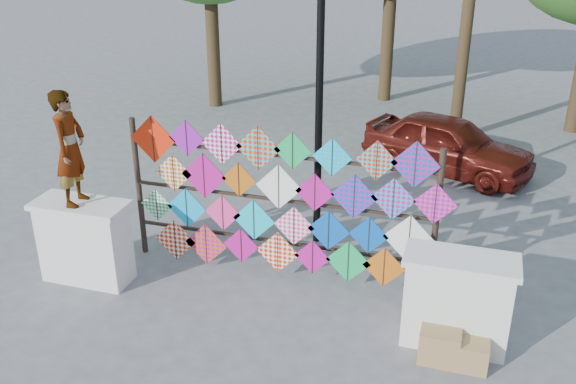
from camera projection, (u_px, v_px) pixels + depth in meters
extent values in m
plane|color=gray|center=(261.00, 300.00, 9.26)|extent=(80.00, 80.00, 0.00)
cube|color=white|center=(85.00, 244.00, 9.56)|extent=(1.30, 0.55, 1.20)
cube|color=white|center=(80.00, 205.00, 9.30)|extent=(1.40, 0.65, 0.08)
cube|color=white|center=(456.00, 304.00, 8.12)|extent=(1.30, 0.55, 1.20)
cube|color=white|center=(462.00, 260.00, 7.86)|extent=(1.40, 0.65, 0.08)
cylinder|color=black|center=(139.00, 188.00, 10.10)|extent=(0.09, 0.09, 2.30)
cylinder|color=black|center=(436.00, 227.00, 8.87)|extent=(0.09, 0.09, 2.30)
cube|color=black|center=(278.00, 241.00, 9.73)|extent=(4.60, 0.04, 0.04)
cube|color=black|center=(278.00, 200.00, 9.45)|extent=(4.60, 0.04, 0.04)
cube|color=black|center=(277.00, 155.00, 9.16)|extent=(4.60, 0.04, 0.04)
cube|color=red|center=(153.00, 139.00, 9.60)|extent=(0.75, 0.01, 0.75)
cube|color=black|center=(153.00, 139.00, 9.59)|extent=(0.01, 0.01, 0.74)
cube|color=purple|center=(187.00, 138.00, 9.42)|extent=(0.56, 0.01, 0.56)
cube|color=black|center=(186.00, 139.00, 9.41)|extent=(0.01, 0.01, 0.55)
cube|color=#C01285|center=(222.00, 144.00, 9.29)|extent=(0.64, 0.01, 0.64)
cube|color=black|center=(221.00, 144.00, 9.28)|extent=(0.01, 0.01, 0.62)
cube|color=#0DC6DD|center=(258.00, 148.00, 9.14)|extent=(0.68, 0.01, 0.68)
cube|color=black|center=(258.00, 148.00, 9.13)|extent=(0.01, 0.01, 0.67)
cube|color=#15AE54|center=(293.00, 151.00, 8.99)|extent=(0.56, 0.01, 0.56)
cube|color=black|center=(292.00, 151.00, 8.98)|extent=(0.01, 0.01, 0.55)
cube|color=#0AABF2|center=(332.00, 157.00, 8.85)|extent=(0.56, 0.01, 0.56)
cube|color=black|center=(332.00, 158.00, 8.84)|extent=(0.01, 0.01, 0.55)
cube|color=#0DC6DD|center=(377.00, 161.00, 8.68)|extent=(0.58, 0.01, 0.58)
cube|color=black|center=(377.00, 161.00, 8.67)|extent=(0.01, 0.01, 0.57)
cube|color=#C01285|center=(415.00, 165.00, 8.54)|extent=(0.67, 0.01, 0.67)
cube|color=black|center=(415.00, 165.00, 8.53)|extent=(0.01, 0.01, 0.66)
cube|color=white|center=(174.00, 173.00, 9.68)|extent=(0.60, 0.01, 0.60)
cube|color=black|center=(173.00, 173.00, 9.67)|extent=(0.01, 0.01, 0.59)
cube|color=#C01285|center=(204.00, 176.00, 9.54)|extent=(0.73, 0.01, 0.73)
cube|color=black|center=(204.00, 176.00, 9.53)|extent=(0.01, 0.01, 0.71)
cube|color=#C65F12|center=(239.00, 180.00, 9.39)|extent=(0.54, 0.01, 0.54)
cube|color=black|center=(238.00, 180.00, 9.38)|extent=(0.01, 0.01, 0.53)
cube|color=white|center=(279.00, 187.00, 9.24)|extent=(0.70, 0.01, 0.70)
cube|color=black|center=(279.00, 187.00, 9.23)|extent=(0.01, 0.01, 0.69)
cube|color=#C01285|center=(315.00, 193.00, 9.11)|extent=(0.58, 0.01, 0.58)
cube|color=black|center=(315.00, 193.00, 9.09)|extent=(0.01, 0.01, 0.57)
cube|color=purple|center=(354.00, 196.00, 8.95)|extent=(0.67, 0.01, 0.67)
cube|color=black|center=(354.00, 197.00, 8.94)|extent=(0.01, 0.01, 0.66)
cube|color=#C01285|center=(393.00, 199.00, 8.79)|extent=(0.63, 0.01, 0.63)
cube|color=black|center=(393.00, 199.00, 8.78)|extent=(0.01, 0.01, 0.62)
cube|color=#F83587|center=(435.00, 204.00, 8.64)|extent=(0.60, 0.01, 0.60)
cube|color=black|center=(435.00, 204.00, 8.63)|extent=(0.01, 0.01, 0.59)
cube|color=#15AE54|center=(157.00, 205.00, 9.95)|extent=(0.54, 0.01, 0.54)
cube|color=black|center=(157.00, 205.00, 9.94)|extent=(0.01, 0.01, 0.53)
cube|color=#0AABF2|center=(187.00, 208.00, 9.81)|extent=(0.65, 0.01, 0.65)
cube|color=black|center=(186.00, 208.00, 9.80)|extent=(0.01, 0.01, 0.64)
cube|color=#F83587|center=(223.00, 213.00, 9.65)|extent=(0.58, 0.01, 0.58)
cube|color=black|center=(222.00, 213.00, 9.64)|extent=(0.01, 0.01, 0.57)
cube|color=#0DC6DD|center=(254.00, 220.00, 9.54)|extent=(0.67, 0.01, 0.67)
cube|color=black|center=(254.00, 220.00, 9.53)|extent=(0.01, 0.01, 0.65)
cube|color=#F83587|center=(294.00, 226.00, 9.38)|extent=(0.63, 0.01, 0.63)
cube|color=black|center=(294.00, 226.00, 9.37)|extent=(0.01, 0.01, 0.62)
cube|color=#0850BA|center=(329.00, 230.00, 9.24)|extent=(0.63, 0.01, 0.63)
cube|color=black|center=(328.00, 231.00, 9.23)|extent=(0.01, 0.01, 0.62)
cube|color=#0850BA|center=(369.00, 235.00, 9.07)|extent=(0.58, 0.01, 0.58)
cube|color=black|center=(369.00, 236.00, 9.06)|extent=(0.01, 0.01, 0.57)
cube|color=white|center=(409.00, 239.00, 8.91)|extent=(0.74, 0.01, 0.74)
cube|color=black|center=(409.00, 240.00, 8.90)|extent=(0.01, 0.01, 0.73)
cube|color=red|center=(175.00, 240.00, 10.07)|extent=(0.70, 0.01, 0.70)
cube|color=black|center=(175.00, 240.00, 10.06)|extent=(0.01, 0.01, 0.68)
cube|color=#C65F12|center=(206.00, 244.00, 9.92)|extent=(0.70, 0.01, 0.70)
cube|color=black|center=(206.00, 244.00, 9.91)|extent=(0.01, 0.01, 0.69)
cube|color=#C01285|center=(241.00, 245.00, 9.74)|extent=(0.58, 0.01, 0.58)
cube|color=black|center=(241.00, 246.00, 9.73)|extent=(0.01, 0.01, 0.57)
cube|color=white|center=(278.00, 252.00, 9.59)|extent=(0.68, 0.01, 0.68)
cube|color=black|center=(278.00, 253.00, 9.58)|extent=(0.01, 0.01, 0.66)
cube|color=#C01285|center=(313.00, 257.00, 9.45)|extent=(0.55, 0.01, 0.55)
cube|color=black|center=(312.00, 258.00, 9.44)|extent=(0.01, 0.01, 0.54)
cube|color=#15AE54|center=(348.00, 262.00, 9.30)|extent=(0.67, 0.01, 0.67)
cube|color=black|center=(348.00, 262.00, 9.29)|extent=(0.01, 0.01, 0.66)
cube|color=#C65F12|center=(384.00, 267.00, 9.16)|extent=(0.63, 0.01, 0.63)
cube|color=black|center=(384.00, 268.00, 9.15)|extent=(0.01, 0.01, 0.62)
cube|color=purple|center=(428.00, 276.00, 9.00)|extent=(0.57, 0.01, 0.57)
cube|color=black|center=(428.00, 276.00, 8.99)|extent=(0.01, 0.01, 0.56)
cylinder|color=#47321E|center=(213.00, 37.00, 17.53)|extent=(0.36, 0.36, 3.85)
cylinder|color=#47321E|center=(388.00, 28.00, 18.02)|extent=(0.36, 0.36, 4.12)
cylinder|color=#47321E|center=(467.00, 24.00, 14.53)|extent=(0.28, 0.28, 5.50)
imported|color=#99999E|center=(70.00, 148.00, 8.94)|extent=(0.47, 0.65, 1.67)
imported|color=#4F130D|center=(448.00, 144.00, 13.51)|extent=(3.87, 2.61, 1.22)
cylinder|color=black|center=(319.00, 122.00, 10.07)|extent=(0.12, 0.12, 4.20)
cube|color=#996D4A|center=(440.00, 344.00, 7.99)|extent=(0.50, 0.44, 0.44)
cube|color=#996D4A|center=(470.00, 353.00, 7.88)|extent=(0.43, 0.40, 0.36)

